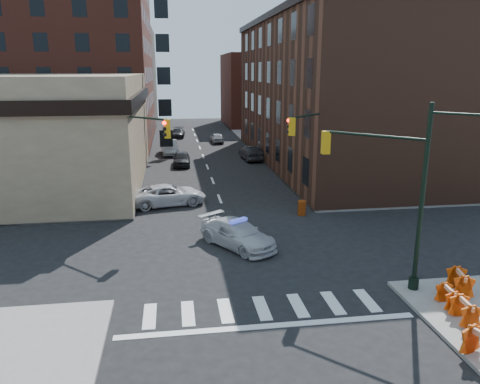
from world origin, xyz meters
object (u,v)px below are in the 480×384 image
object	(u,v)px
pedestrian_a	(117,198)
barricade_se_a	(449,297)
police_car	(238,234)
parked_car_wfar	(170,147)
barricade_nw_a	(98,204)
parked_car_enear	(251,153)
pedestrian_b	(67,195)
pickup	(169,195)
barrel_bank	(181,198)
barrel_road	(302,208)
parked_car_wnear	(182,159)

from	to	relation	value
pedestrian_a	barricade_se_a	size ratio (longest dim) A/B	1.54
police_car	barricade_se_a	distance (m)	11.02
parked_car_wfar	police_car	bearing A→B (deg)	-86.83
barricade_nw_a	pedestrian_a	bearing A→B (deg)	-2.46
parked_car_enear	police_car	bearing A→B (deg)	73.71
barricade_se_a	parked_car_enear	bearing A→B (deg)	8.78
police_car	barricade_se_a	xyz separation A→B (m)	(7.41, -8.15, -0.16)
pedestrian_a	pedestrian_b	size ratio (longest dim) A/B	0.97
pickup	barricade_se_a	distance (m)	20.27
pedestrian_a	barricade_nw_a	distance (m)	1.30
pickup	barricade_nw_a	bearing A→B (deg)	94.19
barricade_se_a	pedestrian_a	bearing A→B (deg)	47.51
barrel_bank	barricade_nw_a	xyz separation A→B (m)	(-5.56, -1.20, 0.17)
barricade_nw_a	pickup	bearing A→B (deg)	13.75
pedestrian_b	barrel_road	world-z (taller)	pedestrian_b
pickup	parked_car_enear	bearing A→B (deg)	-40.24
pedestrian_a	barricade_nw_a	world-z (taller)	pedestrian_a
police_car	parked_car_enear	xyz separation A→B (m)	(4.91, 24.87, 0.04)
parked_car_wnear	parked_car_enear	world-z (taller)	parked_car_enear
parked_car_enear	barricade_se_a	distance (m)	33.12
police_car	parked_car_wnear	distance (m)	22.98
police_car	pedestrian_a	bearing A→B (deg)	100.79
barrel_bank	parked_car_wnear	bearing A→B (deg)	88.47
police_car	barrel_road	xyz separation A→B (m)	(5.03, 5.04, -0.23)
parked_car_enear	pedestrian_b	xyz separation A→B (m)	(-15.60, -16.13, 0.25)
parked_car_wfar	parked_car_enear	world-z (taller)	parked_car_wfar
police_car	pedestrian_b	size ratio (longest dim) A/B	2.89
barrel_road	barricade_se_a	xyz separation A→B (m)	(2.38, -13.19, 0.06)
parked_car_wfar	barricade_nw_a	size ratio (longest dim) A/B	3.65
pedestrian_b	barricade_se_a	bearing A→B (deg)	-69.64
pedestrian_b	barricade_nw_a	xyz separation A→B (m)	(2.28, -1.32, -0.35)
pedestrian_a	pedestrian_b	distance (m)	3.78
parked_car_enear	barricade_se_a	size ratio (longest dim) A/B	4.26
barrel_road	barricade_se_a	bearing A→B (deg)	-79.79
pedestrian_b	barrel_road	bearing A→B (deg)	-39.86
barrel_road	police_car	bearing A→B (deg)	-134.93
barrel_road	barrel_bank	xyz separation A→B (m)	(-7.88, 3.59, -0.01)
pickup	barrel_bank	distance (m)	0.94
pedestrian_b	barrel_bank	size ratio (longest dim) A/B	1.77
parked_car_wfar	parked_car_enear	distance (m)	9.79
parked_car_wfar	pedestrian_b	size ratio (longest dim) A/B	2.87
barrel_road	barricade_nw_a	bearing A→B (deg)	169.94
parked_car_wnear	barricade_nw_a	size ratio (longest dim) A/B	3.11
parked_car_enear	barricade_nw_a	xyz separation A→B (m)	(-13.32, -17.45, -0.10)
parked_car_enear	barricade_se_a	bearing A→B (deg)	89.19
police_car	barricade_nw_a	bearing A→B (deg)	105.42
police_car	pickup	xyz separation A→B (m)	(-3.74, 8.78, 0.02)
barrel_road	barrel_bank	bearing A→B (deg)	155.51
pickup	barrel_road	xyz separation A→B (m)	(8.77, -3.74, -0.24)
parked_car_wnear	pickup	bearing A→B (deg)	-92.90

